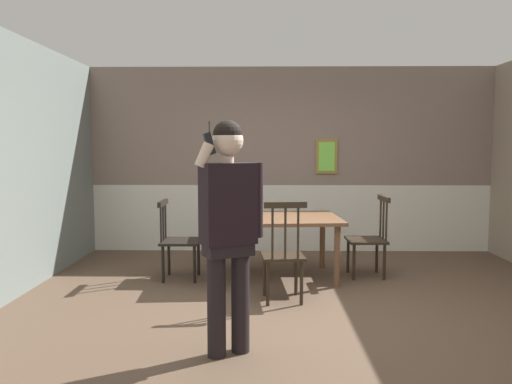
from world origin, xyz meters
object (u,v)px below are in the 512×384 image
at_px(chair_at_table_head, 283,254).
at_px(person_figure, 229,220).
at_px(chair_by_doorway, 369,238).
at_px(chair_near_window, 178,240).
at_px(dining_table, 275,224).

distance_m(chair_at_table_head, person_figure, 1.47).
bearing_deg(person_figure, chair_by_doorway, -151.20).
bearing_deg(chair_by_doorway, chair_near_window, 92.64).
bearing_deg(chair_at_table_head, dining_table, 88.54).
xyz_separation_m(chair_by_doorway, person_figure, (-1.54, -2.30, 0.56)).
height_order(chair_at_table_head, person_figure, person_figure).
xyz_separation_m(dining_table, person_figure, (-0.39, -2.22, 0.37)).
xyz_separation_m(dining_table, chair_by_doorway, (1.15, 0.08, -0.18)).
distance_m(dining_table, chair_near_window, 1.17).
height_order(dining_table, chair_by_doorway, chair_by_doorway).
xyz_separation_m(chair_at_table_head, person_figure, (-0.46, -1.29, 0.54)).
distance_m(dining_table, person_figure, 2.28).
height_order(chair_by_doorway, person_figure, person_figure).
distance_m(chair_near_window, chair_at_table_head, 1.48).
relative_size(chair_near_window, person_figure, 0.53).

